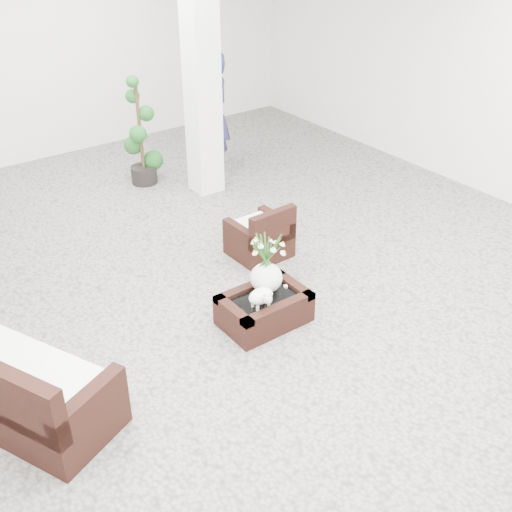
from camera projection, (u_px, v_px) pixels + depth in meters
ground at (251, 300)px, 7.12m from camera, size 11.00×11.00×0.00m
column at (202, 74)px, 8.77m from camera, size 0.40×0.40×3.50m
coffee_table at (264, 310)px, 6.68m from camera, size 0.90×0.60×0.31m
sheep_figurine at (261, 298)px, 6.42m from camera, size 0.28×0.23×0.21m
planter_narcissus at (266, 258)px, 6.51m from camera, size 0.44×0.44×0.80m
tealight at (286, 286)px, 6.76m from camera, size 0.04×0.04×0.03m
armchair at (259, 230)px, 7.80m from camera, size 0.68×0.65×0.70m
loveseat at (20, 376)px, 5.37m from camera, size 1.41×1.84×0.89m
topiary at (140, 132)px, 9.44m from camera, size 0.44×0.44×1.65m
shopper at (215, 113)px, 9.89m from camera, size 0.56×0.74×1.85m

